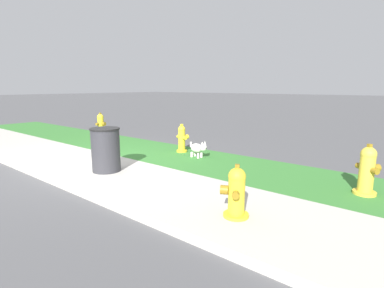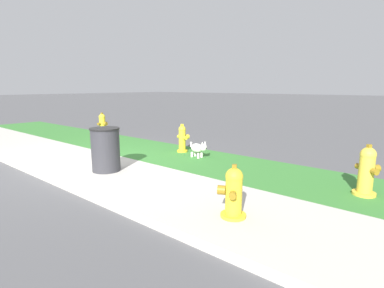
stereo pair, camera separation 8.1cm
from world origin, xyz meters
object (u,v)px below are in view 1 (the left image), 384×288
object	(u,v)px
fire_hydrant_across_street	(236,192)
small_white_dog	(198,148)
fire_hydrant_by_grass_verge	(101,125)
fire_hydrant_far_end	(367,170)
trash_bin	(106,150)
fire_hydrant_near_corner	(182,139)

from	to	relation	value
fire_hydrant_across_street	small_white_dog	size ratio (longest dim) A/B	1.40
fire_hydrant_across_street	fire_hydrant_by_grass_verge	world-z (taller)	fire_hydrant_by_grass_verge
small_white_dog	fire_hydrant_far_end	bearing A→B (deg)	-1.63
fire_hydrant_by_grass_verge	trash_bin	bearing A→B (deg)	49.09
fire_hydrant_by_grass_verge	small_white_dog	bearing A→B (deg)	76.35
fire_hydrant_near_corner	fire_hydrant_by_grass_verge	size ratio (longest dim) A/B	0.92
fire_hydrant_far_end	trash_bin	bearing A→B (deg)	-119.34
fire_hydrant_far_end	small_white_dog	world-z (taller)	fire_hydrant_far_end
fire_hydrant_near_corner	fire_hydrant_by_grass_verge	distance (m)	3.86
fire_hydrant_near_corner	fire_hydrant_by_grass_verge	world-z (taller)	fire_hydrant_by_grass_verge
fire_hydrant_far_end	fire_hydrant_near_corner	bearing A→B (deg)	-149.02
fire_hydrant_across_street	fire_hydrant_by_grass_verge	bearing A→B (deg)	41.92
small_white_dog	trash_bin	bearing A→B (deg)	-105.90
small_white_dog	fire_hydrant_by_grass_verge	bearing A→B (deg)	177.20
fire_hydrant_by_grass_verge	trash_bin	world-z (taller)	trash_bin
fire_hydrant_far_end	fire_hydrant_by_grass_verge	bearing A→B (deg)	-147.29
small_white_dog	trash_bin	size ratio (longest dim) A/B	0.58
fire_hydrant_far_end	small_white_dog	distance (m)	3.54
fire_hydrant_by_grass_verge	small_white_dog	world-z (taller)	fire_hydrant_by_grass_verge
fire_hydrant_far_end	fire_hydrant_near_corner	world-z (taller)	fire_hydrant_far_end
fire_hydrant_across_street	fire_hydrant_far_end	distance (m)	2.30
fire_hydrant_near_corner	small_white_dog	xyz separation A→B (m)	(0.71, -0.23, -0.12)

